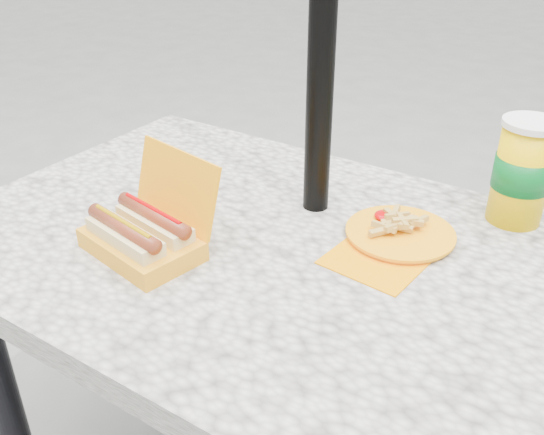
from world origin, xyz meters
The scene contains 5 objects.
picnic_table centered at (0.00, 0.00, 0.64)m, with size 1.20×0.80×0.75m.
umbrella_pole centered at (0.00, 0.16, 1.10)m, with size 0.05×0.05×2.20m, color black.
hotdog_box centered at (-0.16, -0.15, 0.79)m, with size 0.23×0.20×0.16m.
fries_plate centered at (0.19, 0.13, 0.76)m, with size 0.20×0.27×0.04m.
soda_cup centered at (0.34, 0.32, 0.85)m, with size 0.11×0.11×0.20m.
Camera 1 is at (0.51, -0.77, 1.32)m, focal length 40.00 mm.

